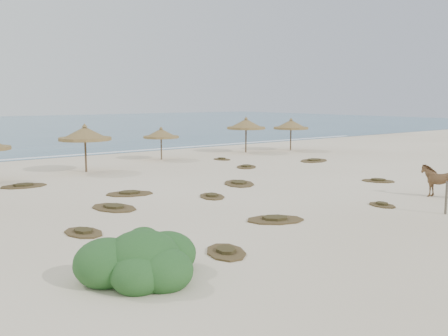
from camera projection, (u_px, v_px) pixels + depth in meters
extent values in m
plane|color=beige|center=(307.00, 209.00, 21.45)|extent=(160.00, 160.00, 0.00)
cube|color=white|center=(78.00, 155.00, 41.85)|extent=(70.00, 0.60, 0.01)
cylinder|color=#503C29|center=(86.00, 154.00, 32.02)|extent=(0.13, 0.13, 2.34)
cylinder|color=olive|center=(85.00, 139.00, 31.89)|extent=(3.65, 3.65, 0.20)
cone|color=olive|center=(85.00, 133.00, 31.83)|extent=(3.52, 3.52, 0.84)
cone|color=olive|center=(85.00, 125.00, 31.76)|extent=(0.40, 0.40, 0.25)
cylinder|color=#503C29|center=(161.00, 147.00, 38.57)|extent=(0.11, 0.11, 1.92)
cylinder|color=olive|center=(161.00, 137.00, 38.46)|extent=(2.92, 2.92, 0.16)
cone|color=olive|center=(161.00, 133.00, 38.42)|extent=(2.83, 2.83, 0.69)
cone|color=olive|center=(161.00, 128.00, 38.36)|extent=(0.33, 0.33, 0.20)
cylinder|color=#503C29|center=(246.00, 139.00, 43.67)|extent=(0.13, 0.13, 2.35)
cylinder|color=olive|center=(246.00, 128.00, 43.54)|extent=(4.33, 4.33, 0.20)
cone|color=olive|center=(246.00, 124.00, 43.49)|extent=(4.18, 4.18, 0.84)
cone|color=olive|center=(246.00, 118.00, 43.42)|extent=(0.40, 0.40, 0.25)
cylinder|color=#503C29|center=(291.00, 138.00, 45.41)|extent=(0.13, 0.13, 2.23)
cylinder|color=olive|center=(291.00, 128.00, 45.29)|extent=(4.05, 4.05, 0.19)
cone|color=olive|center=(291.00, 124.00, 45.24)|extent=(3.92, 3.92, 0.79)
cone|color=olive|center=(291.00, 119.00, 45.17)|extent=(0.38, 0.38, 0.23)
imported|color=#966E44|center=(441.00, 181.00, 24.04)|extent=(1.70, 1.99, 1.55)
cylinder|color=brown|center=(446.00, 198.00, 20.38)|extent=(0.12, 0.12, 1.36)
ellipsoid|color=#2B5926|center=(143.00, 259.00, 12.99)|extent=(2.03, 2.03, 1.53)
ellipsoid|color=#2B5926|center=(167.00, 254.00, 13.80)|extent=(1.63, 1.63, 1.22)
ellipsoid|color=#2B5926|center=(107.00, 263.00, 12.82)|extent=(1.73, 1.73, 1.30)
ellipsoid|color=#2B5926|center=(164.00, 271.00, 12.58)|extent=(1.53, 1.53, 1.14)
ellipsoid|color=#2B5926|center=(138.00, 274.00, 12.37)|extent=(1.42, 1.42, 1.07)
ellipsoid|color=#2B5926|center=(146.00, 254.00, 14.10)|extent=(1.22, 1.22, 0.92)
ellipsoid|color=#2B5926|center=(143.00, 240.00, 13.52)|extent=(0.92, 0.92, 0.69)
ellipsoid|color=#2B5926|center=(130.00, 245.00, 12.83)|extent=(0.81, 0.81, 0.61)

